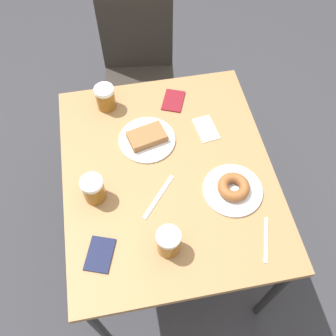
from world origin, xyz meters
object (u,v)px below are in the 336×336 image
at_px(plate_with_cake, 147,138).
at_px(chair, 138,62).
at_px(beer_mug_left, 93,189).
at_px(beer_mug_right, 105,98).
at_px(passport_near_edge, 173,101).
at_px(beer_mug_center, 169,242).
at_px(napkin_folded, 206,129).
at_px(plate_with_donut, 233,188).
at_px(passport_far_edge, 100,254).
at_px(knife, 159,197).
at_px(fork, 266,240).

bearing_deg(plate_with_cake, chair, 85.94).
distance_m(beer_mug_left, beer_mug_right, 0.45).
relative_size(beer_mug_right, passport_near_edge, 0.74).
xyz_separation_m(beer_mug_center, napkin_folded, (0.26, 0.49, -0.05)).
relative_size(plate_with_donut, beer_mug_center, 2.07).
distance_m(chair, passport_near_edge, 0.56).
relative_size(plate_with_donut, passport_near_edge, 1.54).
distance_m(napkin_folded, passport_far_edge, 0.69).
relative_size(beer_mug_right, knife, 0.65).
xyz_separation_m(plate_with_donut, beer_mug_center, (-0.29, -0.18, 0.04)).
height_order(beer_mug_left, napkin_folded, beer_mug_left).
bearing_deg(plate_with_donut, beer_mug_right, 129.89).
distance_m(beer_mug_right, fork, 0.89).
bearing_deg(chair, plate_with_cake, -86.59).
distance_m(napkin_folded, knife, 0.38).
relative_size(beer_mug_right, passport_far_edge, 0.75).
xyz_separation_m(chair, knife, (-0.05, -0.97, 0.20)).
relative_size(chair, napkin_folded, 6.54).
bearing_deg(plate_with_cake, beer_mug_center, -89.83).
bearing_deg(napkin_folded, beer_mug_center, -117.58).
bearing_deg(passport_far_edge, napkin_folded, 43.53).
height_order(chair, beer_mug_right, chair).
xyz_separation_m(chair, passport_near_edge, (0.10, -0.51, 0.21)).
height_order(plate_with_cake, fork, plate_with_cake).
xyz_separation_m(fork, knife, (-0.35, 0.24, -0.00)).
bearing_deg(chair, beer_mug_left, -99.57).
distance_m(knife, passport_far_edge, 0.31).
distance_m(chair, beer_mug_left, 1.00).
distance_m(chair, plate_with_cake, 0.74).
relative_size(chair, passport_far_edge, 6.26).
bearing_deg(beer_mug_center, fork, -5.87).
xyz_separation_m(beer_mug_right, napkin_folded, (0.40, -0.21, -0.05)).
relative_size(beer_mug_center, knife, 0.65).
distance_m(beer_mug_left, passport_far_edge, 0.24).
distance_m(plate_with_donut, passport_far_edge, 0.55).
xyz_separation_m(plate_with_cake, passport_near_edge, (0.15, 0.20, -0.01)).
xyz_separation_m(beer_mug_left, fork, (0.58, -0.29, -0.05)).
bearing_deg(passport_near_edge, beer_mug_center, -102.47).
distance_m(plate_with_donut, napkin_folded, 0.31).
distance_m(plate_with_donut, knife, 0.29).
height_order(beer_mug_left, passport_near_edge, beer_mug_left).
xyz_separation_m(plate_with_cake, beer_mug_center, (0.00, -0.48, 0.04)).
bearing_deg(beer_mug_left, fork, -26.27).
height_order(beer_mug_center, beer_mug_right, same).
height_order(plate_with_donut, napkin_folded, plate_with_donut).
height_order(plate_with_donut, fork, plate_with_donut).
relative_size(plate_with_cake, passport_far_edge, 1.60).
bearing_deg(plate_with_donut, plate_with_cake, 133.85).
bearing_deg(plate_with_cake, knife, -89.66).
relative_size(plate_with_donut, fork, 1.37).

